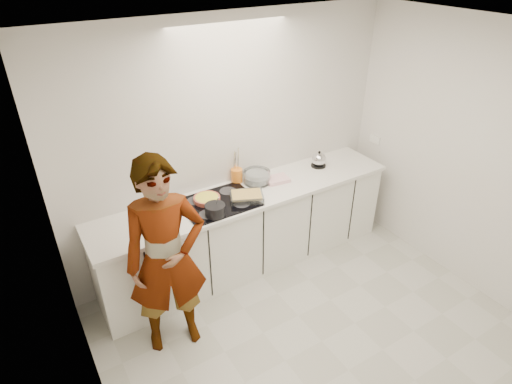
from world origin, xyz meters
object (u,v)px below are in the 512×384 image
tart_dish (207,199)px  hob (218,203)px  saucepan (215,210)px  cook (166,259)px  baking_dish (247,196)px  utensil_crock (237,176)px  mixing_bowl (257,177)px  kettle (319,160)px

tart_dish → hob: bearing=-43.7°
saucepan → cook: (-0.62, -0.34, -0.07)m
baking_dish → saucepan: bearing=-167.4°
saucepan → cook: cook is taller
saucepan → cook: size_ratio=0.13×
utensil_crock → baking_dish: bearing=-105.5°
tart_dish → saucepan: size_ratio=1.36×
baking_dish → utensil_crock: 0.39m
mixing_bowl → utensil_crock: utensil_crock is taller
utensil_crock → cook: cook is taller
kettle → cook: (-2.07, -0.64, -0.09)m
hob → mixing_bowl: mixing_bowl is taller
hob → mixing_bowl: (0.54, 0.16, 0.05)m
tart_dish → kettle: bearing=1.4°
saucepan → kettle: size_ratio=1.08×
tart_dish → cook: size_ratio=0.18×
hob → saucepan: size_ratio=3.08×
hob → mixing_bowl: bearing=16.5°
saucepan → kettle: saucepan is taller
saucepan → mixing_bowl: 0.75m
utensil_crock → mixing_bowl: bearing=-34.5°
tart_dish → utensil_crock: size_ratio=2.13×
kettle → utensil_crock: bearing=170.2°
baking_dish → kettle: size_ratio=1.79×
hob → cook: cook is taller
tart_dish → saucepan: bearing=-99.0°
saucepan → kettle: bearing=11.6°
saucepan → mixing_bowl: saucepan is taller
utensil_crock → hob: bearing=-142.5°
mixing_bowl → hob: bearing=-163.5°
saucepan → tart_dish: bearing=81.0°
hob → tart_dish: bearing=136.3°
mixing_bowl → tart_dish: bearing=-172.7°
cook → tart_dish: bearing=53.3°
hob → tart_dish: (-0.08, 0.08, 0.03)m
hob → cook: size_ratio=0.40×
mixing_bowl → baking_dish: bearing=-137.2°
saucepan → hob: bearing=55.8°
saucepan → mixing_bowl: (0.66, 0.34, -0.01)m
tart_dish → baking_dish: baking_dish is taller
kettle → saucepan: bearing=-168.4°
tart_dish → mixing_bowl: size_ratio=0.88×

